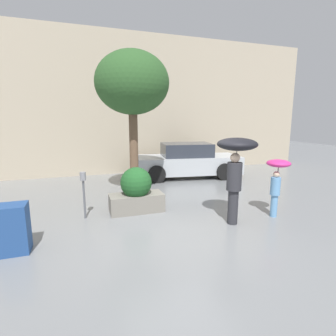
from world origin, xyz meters
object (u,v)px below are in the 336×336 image
at_px(person_adult, 236,158).
at_px(street_tree, 132,84).
at_px(person_child, 277,175).
at_px(parking_meter, 83,185).
at_px(planter_box, 136,191).
at_px(parked_car_near, 186,161).
at_px(newspaper_box, 14,229).

distance_m(person_adult, street_tree, 3.92).
bearing_deg(person_child, street_tree, 104.32).
bearing_deg(parking_meter, person_child, -16.70).
bearing_deg(planter_box, parking_meter, -176.59).
xyz_separation_m(parked_car_near, street_tree, (-2.59, -1.95, 2.75)).
distance_m(parked_car_near, newspaper_box, 7.27).
distance_m(planter_box, newspaper_box, 2.91).
height_order(street_tree, newspaper_box, street_tree).
bearing_deg(person_adult, person_child, -44.22).
relative_size(person_adult, person_child, 1.39).
relative_size(parked_car_near, parking_meter, 3.97).
bearing_deg(planter_box, parked_car_near, 50.51).
relative_size(planter_box, person_adult, 0.70).
height_order(parked_car_near, parking_meter, parked_car_near).
height_order(person_child, street_tree, street_tree).
relative_size(parking_meter, newspaper_box, 1.28).
bearing_deg(newspaper_box, street_tree, 46.10).
bearing_deg(parking_meter, person_adult, -22.51).
relative_size(planter_box, person_child, 0.98).
height_order(person_adult, person_child, person_adult).
relative_size(parked_car_near, street_tree, 1.04).
bearing_deg(parked_car_near, planter_box, 149.18).
distance_m(person_child, parked_car_near, 4.91).
distance_m(parked_car_near, parking_meter, 5.45).
xyz_separation_m(person_child, parked_car_near, (-0.36, 4.89, -0.39)).
bearing_deg(person_adult, planter_box, 99.10).
bearing_deg(street_tree, parking_meter, -134.49).
bearing_deg(newspaper_box, planter_box, 28.92).
distance_m(person_adult, newspaper_box, 4.67).
height_order(person_child, newspaper_box, person_child).
xyz_separation_m(person_adult, parking_meter, (-3.30, 1.37, -0.68)).
bearing_deg(person_adult, parking_meter, 112.38).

